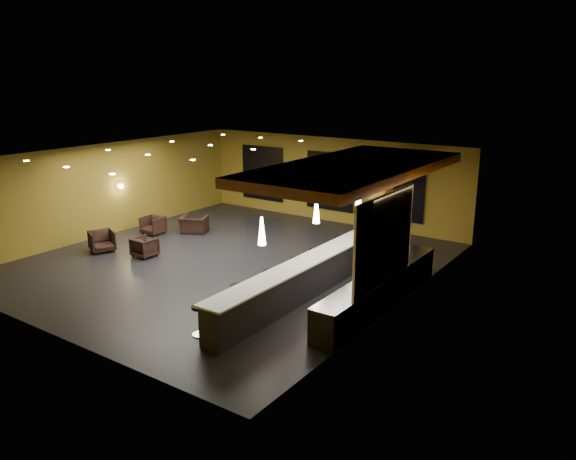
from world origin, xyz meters
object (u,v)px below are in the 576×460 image
Objects in this scene: pendant_2 at (359,195)px; armchair_b at (145,247)px; prep_counter at (379,291)px; bar_counter at (306,279)px; armchair_c at (153,225)px; bar_stool_4 at (315,255)px; pendant_1 at (316,211)px; staff_b at (396,246)px; staff_c at (402,251)px; bar_stool_5 at (339,244)px; bar_stool_2 at (269,281)px; staff_a at (376,254)px; pendant_0 at (262,231)px; column at (380,204)px; armchair_d at (194,224)px; bar_stool_0 at (199,316)px; armchair_a at (102,241)px; bar_stool_3 at (296,268)px; bar_stool_1 at (237,294)px.

armchair_b is at bearing -153.34° from pendant_2.
bar_counter is at bearing -165.96° from prep_counter.
bar_stool_4 is (7.30, 0.11, 0.11)m from armchair_c.
staff_b is at bearing 68.54° from pendant_1.
bar_stool_5 is at bearing 175.60° from staff_c.
bar_stool_5 is (-0.13, 4.12, -0.01)m from bar_stool_2.
pendant_0 is at bearing -100.53° from staff_a.
column is 4.53× the size of bar_stool_5.
pendant_0 reaches higher than armchair_c.
bar_counter is 10.35× the size of bar_stool_5.
bar_stool_5 is (6.21, 0.49, 0.17)m from armchair_d.
bar_counter is 2.48m from staff_a.
bar_stool_4 is (-1.98, -0.26, -0.36)m from staff_a.
bar_stool_4 is (-0.94, 3.97, -1.88)m from pendant_0.
column is 5.51m from bar_stool_2.
prep_counter is at bearing 0.00° from pendant_1.
bar_stool_0 is 5.49m from bar_stool_4.
column reaches higher than staff_a.
pendant_0 is 0.86× the size of armchair_a.
armchair_c is at bearing 171.62° from staff_b.
bar_stool_3 is (-0.73, 0.10, -1.84)m from pendant_1.
pendant_1 is (-2.00, 0.00, 1.92)m from prep_counter.
pendant_1 is 6.73m from armchair_b.
staff_c is 9.91m from armchair_c.
pendant_0 is 0.94× the size of armchair_b.
column is at bearing -142.28° from armchair_b.
bar_counter is at bearing -111.66° from staff_a.
bar_stool_2 is (7.30, -0.05, 0.13)m from armchair_a.
bar_stool_3 is at bearing 135.03° from armchair_d.
bar_stool_0 is at bearing -101.75° from bar_counter.
staff_a is 4.59m from bar_stool_1.
prep_counter is 5.96× the size of armchair_d.
pendant_0 is 0.70× the size of armchair_d.
column is 9.72m from armchair_a.
armchair_d is at bearing 157.58° from bar_counter.
pendant_2 is 0.42× the size of staff_c.
bar_stool_5 is (-2.03, -0.01, -0.29)m from staff_b.
pendant_2 reaches higher than prep_counter.
staff_c is 2.15× the size of bar_stool_2.
bar_counter is at bearing 132.68° from armchair_d.
bar_stool_1 is (-0.19, 1.61, -0.02)m from bar_stool_0.
bar_counter is 9.85× the size of armchair_a.
bar_stool_1 is (5.46, -1.70, 0.12)m from armchair_b.
staff_b is at bearing 34.74° from bar_stool_4.
staff_a is 2.29× the size of bar_stool_1.
armchair_b is (-6.38, -0.20, -0.16)m from bar_counter.
column is 2.13× the size of staff_a.
bar_stool_0 is (7.32, -2.85, 0.11)m from armchair_a.
pendant_1 is at bearing -57.92° from armchair_a.
staff_b is 2.15× the size of bar_stool_4.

